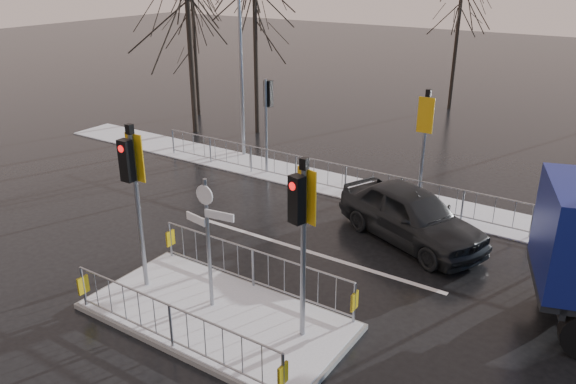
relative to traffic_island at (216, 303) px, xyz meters
The scene contains 10 objects.
ground 0.39m from the traffic_island, 42.90° to the right, with size 120.00×120.00×0.00m, color black.
snow_verge 8.60m from the traffic_island, 89.92° to the left, with size 30.00×2.00×0.04m, color white.
lane_markings 0.52m from the traffic_island, 88.07° to the right, with size 8.00×11.38×0.01m.
traffic_island is the anchor object (origin of this frame).
far_kerb_fixtures 8.11m from the traffic_island, 87.84° to the left, with size 18.00×0.65×3.83m.
car_far_lane 6.36m from the traffic_island, 70.19° to the left, with size 1.87×4.66×1.59m, color black.
tree_near_b 15.57m from the traffic_island, 122.60° to the left, with size 4.00×4.00×7.55m.
tree_near_c 18.84m from the traffic_island, 132.79° to the left, with size 3.50×3.50×6.61m.
tree_far_a 22.52m from the traffic_island, 95.17° to the left, with size 3.75×3.75×7.08m.
street_lamp_left 12.17m from the traffic_island, 124.07° to the left, with size 1.25×0.18×8.20m.
Camera 1 is at (7.10, -7.94, 7.39)m, focal length 35.00 mm.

